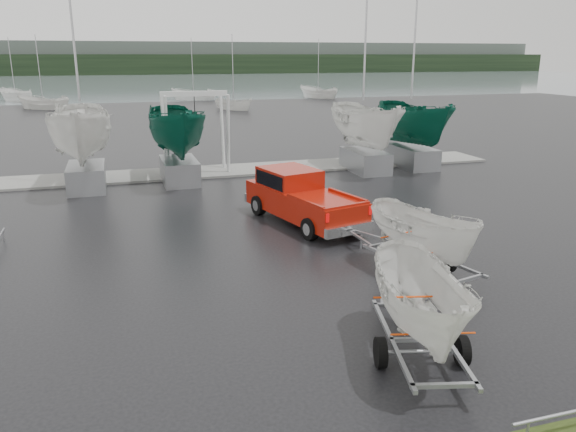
{
  "coord_description": "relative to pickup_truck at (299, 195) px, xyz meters",
  "views": [
    {
      "loc": [
        -4.98,
        -15.32,
        5.84
      ],
      "look_at": [
        -0.26,
        0.09,
        1.2
      ],
      "focal_mm": 35.0,
      "sensor_mm": 36.0,
      "label": 1
    }
  ],
  "objects": [
    {
      "name": "moored_boat_3",
      "position": [
        21.4,
        56.82,
        -0.95
      ],
      "size": [
        3.49,
        3.52,
        11.45
      ],
      "rotation": [
        0.0,
        0.0,
        3.58
      ],
      "color": "silver",
      "rests_on": "ground"
    },
    {
      "name": "lake",
      "position": [
        -1.17,
        96.62,
        -0.96
      ],
      "size": [
        300.0,
        300.0,
        0.0
      ],
      "primitive_type": "plane",
      "color": "gray",
      "rests_on": "ground"
    },
    {
      "name": "pickup_truck",
      "position": [
        0.0,
        0.0,
        0.0
      ],
      "size": [
        3.16,
        5.79,
        1.83
      ],
      "rotation": [
        0.0,
        0.0,
        0.25
      ],
      "color": "#971408",
      "rests_on": "ground"
    },
    {
      "name": "treeline",
      "position": [
        -1.17,
        166.62,
        2.05
      ],
      "size": [
        300.0,
        8.0,
        6.0
      ],
      "primitive_type": "cube",
      "color": "black",
      "rests_on": "ground"
    },
    {
      "name": "keelboat_1",
      "position": [
        -3.41,
        7.82,
        3.0
      ],
      "size": [
        2.49,
        3.2,
        7.71
      ],
      "color": "#909398",
      "rests_on": "ground"
    },
    {
      "name": "moored_boat_5",
      "position": [
        4.24,
        58.42,
        -0.95
      ],
      "size": [
        3.22,
        3.2,
        11.13
      ],
      "rotation": [
        0.0,
        0.0,
        4.25
      ],
      "color": "silver",
      "rests_on": "ground"
    },
    {
      "name": "boat_hoist",
      "position": [
        -2.32,
        9.62,
        1.72
      ],
      "size": [
        3.3,
        2.18,
        4.12
      ],
      "color": "silver",
      "rests_on": "ground"
    },
    {
      "name": "keelboat_2",
      "position": [
        6.11,
        7.62,
        2.92
      ],
      "size": [
        2.44,
        3.2,
        10.61
      ],
      "color": "#909398",
      "rests_on": "ground"
    },
    {
      "name": "keelboat_0",
      "position": [
        -7.57,
        7.62,
        3.32
      ],
      "size": [
        2.68,
        3.2,
        10.86
      ],
      "color": "#909398",
      "rests_on": "ground"
    },
    {
      "name": "trailer_parked",
      "position": [
        -0.77,
        -9.96,
        1.52
      ],
      "size": [
        2.04,
        3.78,
        4.54
      ],
      "rotation": [
        0.0,
        0.0,
        -0.25
      ],
      "color": "#909398",
      "rests_on": "ground"
    },
    {
      "name": "trailer_hitched",
      "position": [
        1.53,
        -6.04,
        1.4
      ],
      "size": [
        2.03,
        3.78,
        4.32
      ],
      "rotation": [
        0.0,
        0.0,
        0.25
      ],
      "color": "#909398",
      "rests_on": "ground"
    },
    {
      "name": "far_hill",
      "position": [
        -1.17,
        174.62,
        4.05
      ],
      "size": [
        300.0,
        6.0,
        10.0
      ],
      "primitive_type": "cube",
      "color": "#4C5651",
      "rests_on": "ground"
    },
    {
      "name": "keelboat_3",
      "position": [
        9.03,
        7.92,
        2.9
      ],
      "size": [
        2.42,
        3.2,
        10.59
      ],
      "color": "#909398",
      "rests_on": "ground"
    },
    {
      "name": "moored_boat_4",
      "position": [
        -18.29,
        63.0,
        -0.95
      ],
      "size": [
        3.61,
        3.63,
        11.46
      ],
      "rotation": [
        0.0,
        0.0,
        3.68
      ],
      "color": "silver",
      "rests_on": "ground"
    },
    {
      "name": "moored_boat_2",
      "position": [
        6.55,
        43.15,
        -0.94
      ],
      "size": [
        2.83,
        2.85,
        10.7
      ],
      "rotation": [
        0.0,
        0.0,
        0.56
      ],
      "color": "silver",
      "rests_on": "ground"
    },
    {
      "name": "ground_plane",
      "position": [
        -1.17,
        -3.38,
        -0.95
      ],
      "size": [
        120.0,
        120.0,
        0.0
      ],
      "primitive_type": "plane",
      "color": "black",
      "rests_on": "ground"
    },
    {
      "name": "moored_boat_1",
      "position": [
        -13.66,
        50.06,
        -0.95
      ],
      "size": [
        3.42,
        3.4,
        11.25
      ],
      "rotation": [
        0.0,
        0.0,
        4.16
      ],
      "color": "silver",
      "rests_on": "ground"
    },
    {
      "name": "dock",
      "position": [
        -1.17,
        9.62,
        -0.9
      ],
      "size": [
        30.0,
        3.0,
        0.12
      ],
      "primitive_type": "cube",
      "color": "gray",
      "rests_on": "ground"
    }
  ]
}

